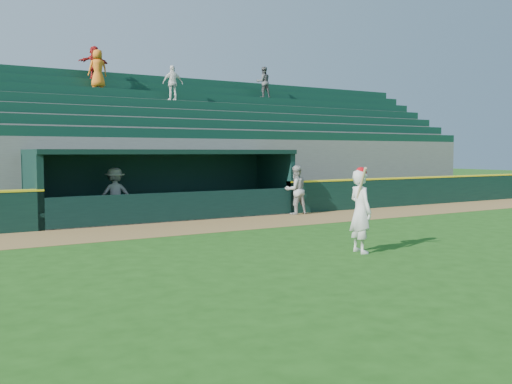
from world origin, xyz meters
TOP-DOWN VIEW (x-y plane):
  - ground at (0.00, 0.00)m, footprint 120.00×120.00m
  - warning_track at (0.00, 4.90)m, footprint 40.00×3.00m
  - field_wall_right at (12.25, 6.55)m, footprint 15.50×0.30m
  - wall_stripe_right at (12.25, 6.55)m, footprint 15.50×0.32m
  - dugout_player_front at (4.61, 6.24)m, footprint 0.95×0.77m
  - dugout_player_inside at (-1.89, 7.80)m, footprint 1.30×0.92m
  - dugout at (0.00, 8.00)m, footprint 9.40×2.80m
  - stands at (-0.02, 12.58)m, footprint 34.50×6.25m
  - batter_at_plate at (1.08, -1.34)m, footprint 0.58×0.86m

SIDE VIEW (x-z plane):
  - ground at x=0.00m, z-range 0.00..0.00m
  - warning_track at x=0.00m, z-range 0.00..0.01m
  - field_wall_right at x=12.25m, z-range 0.00..1.20m
  - dugout_player_inside at x=-1.89m, z-range 0.00..1.84m
  - dugout_player_front at x=4.61m, z-range 0.00..1.87m
  - batter_at_plate at x=1.08m, z-range -0.01..2.03m
  - wall_stripe_right at x=12.25m, z-range 1.20..1.26m
  - dugout at x=0.00m, z-range 0.13..2.59m
  - stands at x=-0.02m, z-range -1.38..6.17m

